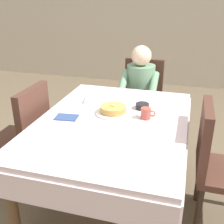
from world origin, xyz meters
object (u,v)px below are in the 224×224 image
at_px(diner_person, 140,88).
at_px(plate_breakfast, 113,113).
at_px(knife_right_of_plate, 136,117).
at_px(syrup_pitcher, 86,99).
at_px(chair_diner, 142,95).
at_px(fork_left_of_plate, 90,112).
at_px(bowl_butter, 142,106).
at_px(cup_coffee, 146,113).
at_px(chair_right_side, 216,159).
at_px(spoon_near_edge, 98,134).
at_px(dining_table_main, 112,131).
at_px(chair_left_side, 25,132).
at_px(breakfast_stack, 113,109).

distance_m(diner_person, plate_breakfast, 0.90).
bearing_deg(knife_right_of_plate, syrup_pitcher, 65.11).
height_order(chair_diner, fork_left_of_plate, chair_diner).
bearing_deg(fork_left_of_plate, bowl_butter, -69.74).
relative_size(diner_person, cup_coffee, 9.91).
height_order(chair_diner, plate_breakfast, chair_diner).
bearing_deg(bowl_butter, syrup_pitcher, -179.19).
distance_m(cup_coffee, bowl_butter, 0.19).
height_order(chair_right_side, spoon_near_edge, chair_right_side).
height_order(dining_table_main, cup_coffee, cup_coffee).
xyz_separation_m(chair_left_side, breakfast_stack, (0.74, 0.12, 0.25)).
relative_size(plate_breakfast, breakfast_stack, 1.34).
bearing_deg(spoon_near_edge, plate_breakfast, 96.23).
bearing_deg(syrup_pitcher, chair_right_side, -14.21).
bearing_deg(dining_table_main, chair_diner, 88.84).
relative_size(diner_person, chair_left_side, 1.20).
distance_m(plate_breakfast, syrup_pitcher, 0.33).
bearing_deg(bowl_butter, chair_diner, 99.85).
height_order(plate_breakfast, fork_left_of_plate, plate_breakfast).
bearing_deg(syrup_pitcher, bowl_butter, 0.81).
distance_m(chair_diner, fork_left_of_plate, 1.12).
height_order(plate_breakfast, spoon_near_edge, plate_breakfast).
bearing_deg(breakfast_stack, spoon_near_edge, -91.03).
relative_size(chair_left_side, plate_breakfast, 3.32).
height_order(diner_person, breakfast_stack, diner_person).
bearing_deg(knife_right_of_plate, spoon_near_edge, 145.19).
bearing_deg(breakfast_stack, fork_left_of_plate, -174.41).
distance_m(bowl_butter, fork_left_of_plate, 0.43).
height_order(chair_left_side, breakfast_stack, chair_left_side).
distance_m(plate_breakfast, bowl_butter, 0.26).
distance_m(bowl_butter, knife_right_of_plate, 0.19).
relative_size(chair_right_side, spoon_near_edge, 6.20).
distance_m(diner_person, spoon_near_edge, 1.26).
relative_size(plate_breakfast, fork_left_of_plate, 1.56).
bearing_deg(chair_right_side, syrup_pitcher, -104.21).
bearing_deg(plate_breakfast, breakfast_stack, -139.19).
xyz_separation_m(chair_right_side, knife_right_of_plate, (-0.60, 0.10, 0.21)).
distance_m(dining_table_main, plate_breakfast, 0.15).
bearing_deg(chair_diner, bowl_butter, 99.85).
bearing_deg(plate_breakfast, chair_right_side, -8.38).
distance_m(chair_diner, chair_right_side, 1.39).
distance_m(chair_left_side, chair_right_side, 1.54).
distance_m(breakfast_stack, bowl_butter, 0.26).
bearing_deg(dining_table_main, breakfast_stack, 102.58).
distance_m(dining_table_main, diner_person, 1.01).
bearing_deg(plate_breakfast, spoon_near_edge, -91.31).
bearing_deg(spoon_near_edge, bowl_butter, 75.67).
relative_size(diner_person, syrup_pitcher, 14.00).
xyz_separation_m(diner_person, cup_coffee, (0.21, -0.92, 0.11)).
height_order(bowl_butter, fork_left_of_plate, bowl_butter).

